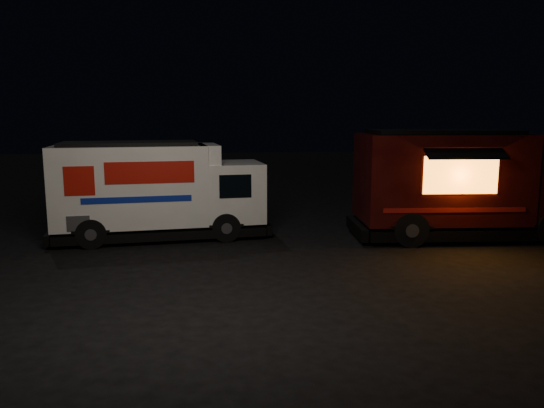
{
  "coord_description": "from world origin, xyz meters",
  "views": [
    {
      "loc": [
        -0.91,
        -12.47,
        3.59
      ],
      "look_at": [
        0.54,
        2.0,
        1.16
      ],
      "focal_mm": 35.0,
      "sensor_mm": 36.0,
      "label": 1
    }
  ],
  "objects": [
    {
      "name": "red_truck",
      "position": [
        6.44,
        2.37,
        1.59
      ],
      "size": [
        6.96,
        2.87,
        3.19
      ],
      "primitive_type": null,
      "rotation": [
        0.0,
        0.0,
        -0.05
      ],
      "color": "#3B0E0A",
      "rests_on": "ground"
    },
    {
      "name": "white_truck",
      "position": [
        -2.63,
        3.21,
        1.43
      ],
      "size": [
        6.5,
        2.89,
        2.85
      ],
      "primitive_type": null,
      "rotation": [
        0.0,
        0.0,
        0.12
      ],
      "color": "white",
      "rests_on": "ground"
    },
    {
      "name": "ground",
      "position": [
        0.0,
        0.0,
        0.0
      ],
      "size": [
        80.0,
        80.0,
        0.0
      ],
      "primitive_type": "plane",
      "color": "black",
      "rests_on": "ground"
    }
  ]
}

